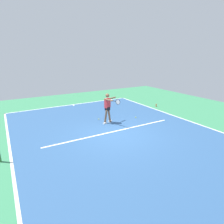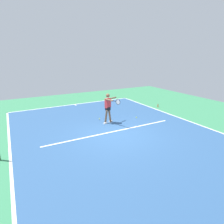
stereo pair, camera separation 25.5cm
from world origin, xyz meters
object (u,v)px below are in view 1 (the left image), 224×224
Objects in this scene: tennis_player at (108,106)px; tennis_ball_by_sideline at (136,117)px; water_bottle at (156,105)px; tennis_ball_centre_court at (99,119)px.

tennis_player is 2.16m from tennis_ball_by_sideline.
water_bottle is (-2.90, -1.32, 0.08)m from tennis_ball_by_sideline.
tennis_player reaches higher than tennis_ball_by_sideline.
water_bottle is (-5.04, -0.46, 0.08)m from tennis_ball_centre_court.
tennis_ball_by_sideline is 3.19m from water_bottle.
water_bottle is at bearing -155.50° from tennis_ball_by_sideline.
tennis_player reaches higher than water_bottle.
tennis_player is 1.27m from tennis_ball_centre_court.
tennis_ball_by_sideline is (-1.94, 0.05, -0.96)m from tennis_player.
tennis_ball_centre_court is (2.14, -0.86, 0.00)m from tennis_ball_by_sideline.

